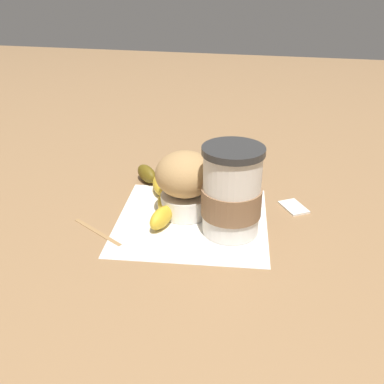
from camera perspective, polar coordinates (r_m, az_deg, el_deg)
name	(u,v)px	position (r m, az deg, el deg)	size (l,w,h in m)	color
ground_plane	(192,220)	(0.71, 0.00, -3.64)	(3.00, 3.00, 0.00)	#936D47
paper_napkin	(192,220)	(0.71, 0.00, -3.59)	(0.24, 0.24, 0.00)	white
coffee_cup	(232,193)	(0.66, 5.06, -0.15)	(0.09, 0.09, 0.14)	silver
muffin	(185,182)	(0.71, -0.88, 1.33)	(0.09, 0.09, 0.10)	white
banana	(160,193)	(0.76, -4.08, -0.11)	(0.12, 0.21, 0.03)	gold
sugar_packet	(294,206)	(0.77, 12.79, -1.77)	(0.05, 0.03, 0.01)	white
wooden_stirrer	(97,232)	(0.70, -11.92, -4.96)	(0.11, 0.01, 0.00)	#9E7547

